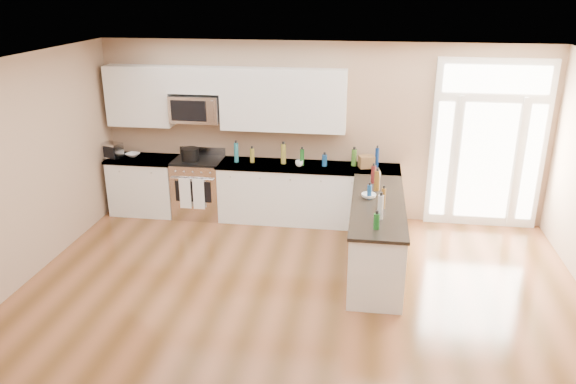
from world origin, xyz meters
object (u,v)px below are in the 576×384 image
(kitchen_range, at_px, (199,187))
(stockpot, at_px, (190,154))
(toaster_oven, at_px, (112,150))
(peninsula_cabinet, at_px, (376,238))

(kitchen_range, distance_m, stockpot, 0.59)
(stockpot, bearing_deg, toaster_oven, -179.62)
(peninsula_cabinet, distance_m, toaster_oven, 4.54)
(stockpot, height_order, toaster_oven, toaster_oven)
(kitchen_range, xyz_separation_m, toaster_oven, (-1.41, -0.06, 0.58))
(peninsula_cabinet, xyz_separation_m, stockpot, (-2.97, 1.40, 0.62))
(peninsula_cabinet, height_order, toaster_oven, toaster_oven)
(kitchen_range, relative_size, toaster_oven, 3.76)
(stockpot, xyz_separation_m, toaster_oven, (-1.31, -0.01, 0.01))
(kitchen_range, relative_size, stockpot, 3.85)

